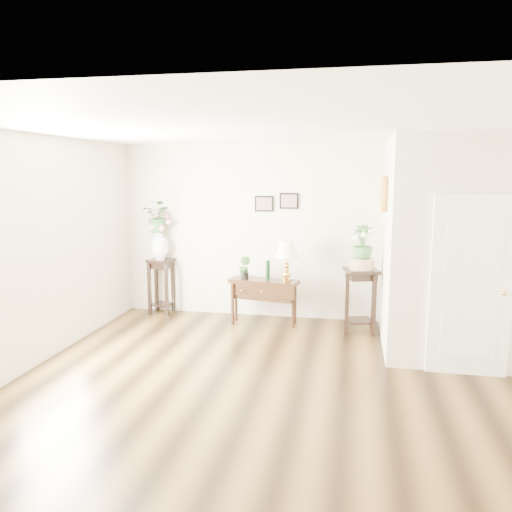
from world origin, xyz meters
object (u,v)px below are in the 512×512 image
(table_lamp, at_px, (287,258))
(plant_stand_b, at_px, (360,300))
(plant_stand_a, at_px, (161,286))
(console_table, at_px, (264,302))

(table_lamp, relative_size, plant_stand_b, 0.65)
(table_lamp, height_order, plant_stand_b, table_lamp)
(plant_stand_a, distance_m, plant_stand_b, 3.30)
(table_lamp, distance_m, plant_stand_a, 2.26)
(plant_stand_a, height_order, plant_stand_b, plant_stand_b)
(console_table, relative_size, table_lamp, 1.73)
(console_table, distance_m, plant_stand_b, 1.48)
(plant_stand_b, bearing_deg, console_table, 176.44)
(console_table, bearing_deg, table_lamp, 10.01)
(plant_stand_a, bearing_deg, plant_stand_b, -6.76)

